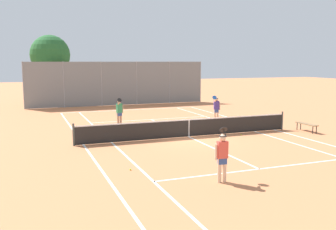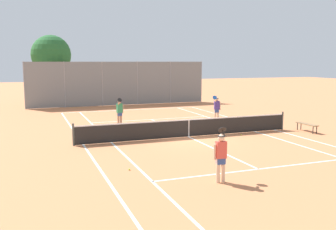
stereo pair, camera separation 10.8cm
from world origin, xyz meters
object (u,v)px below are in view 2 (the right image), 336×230
at_px(player_far_right, 217,108).
at_px(courtside_bench, 307,125).
at_px(loose_tennis_ball_1, 129,169).
at_px(tennis_net, 189,127).
at_px(player_far_left, 120,111).
at_px(loose_tennis_ball_0, 241,135).
at_px(player_near_side, 221,155).
at_px(tree_behind_left, 52,56).

distance_m(player_far_right, courtside_bench, 5.89).
bearing_deg(loose_tennis_ball_1, tennis_net, 47.10).
xyz_separation_m(player_far_left, courtside_bench, (9.48, -5.70, -0.52)).
bearing_deg(loose_tennis_ball_0, player_near_side, -126.27).
height_order(player_far_right, loose_tennis_ball_1, player_far_right).
xyz_separation_m(player_near_side, tree_behind_left, (-3.66, 25.30, 3.50)).
relative_size(loose_tennis_ball_1, tree_behind_left, 0.01).
height_order(tennis_net, courtside_bench, tennis_net).
bearing_deg(player_far_left, tennis_net, -60.96).
relative_size(tennis_net, loose_tennis_ball_0, 181.82).
bearing_deg(player_far_left, player_far_right, -6.59).
distance_m(player_far_left, tree_behind_left, 14.16).
relative_size(player_far_right, loose_tennis_ball_1, 26.88).
height_order(player_near_side, loose_tennis_ball_0, player_near_side).
height_order(tennis_net, player_far_left, player_far_left).
relative_size(player_far_left, player_far_right, 1.00).
xyz_separation_m(courtside_bench, tree_behind_left, (-12.56, 19.08, 4.02)).
distance_m(player_far_left, loose_tennis_ball_0, 7.64).
xyz_separation_m(loose_tennis_ball_0, courtside_bench, (4.03, -0.41, 0.38)).
bearing_deg(tree_behind_left, tennis_net, -72.52).
bearing_deg(tennis_net, player_far_right, 46.63).
bearing_deg(loose_tennis_ball_1, player_far_right, 46.89).
relative_size(player_near_side, player_far_right, 1.00).
xyz_separation_m(player_near_side, courtside_bench, (8.91, 6.22, -0.52)).
xyz_separation_m(player_far_left, loose_tennis_ball_1, (-1.90, -9.56, -0.89)).
distance_m(courtside_bench, tree_behind_left, 23.19).
distance_m(tennis_net, courtside_bench, 6.94).
bearing_deg(tennis_net, player_far_left, 119.04).
distance_m(player_near_side, courtside_bench, 10.88).
bearing_deg(player_near_side, loose_tennis_ball_0, 53.73).
bearing_deg(courtside_bench, loose_tennis_ball_1, -161.30).
distance_m(player_far_right, loose_tennis_ball_0, 4.73).
xyz_separation_m(tennis_net, courtside_bench, (6.87, -1.00, -0.10)).
xyz_separation_m(player_far_right, tree_behind_left, (-9.44, 14.11, 3.50)).
xyz_separation_m(player_near_side, loose_tennis_ball_0, (4.87, 6.64, -0.89)).
bearing_deg(loose_tennis_ball_1, courtside_bench, 18.70).
bearing_deg(tennis_net, player_near_side, -105.73).
height_order(player_near_side, player_far_left, same).
relative_size(player_near_side, player_far_left, 1.00).
distance_m(tennis_net, player_near_side, 7.52).
height_order(player_near_side, loose_tennis_ball_1, player_near_side).
bearing_deg(player_far_right, tree_behind_left, 123.78).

